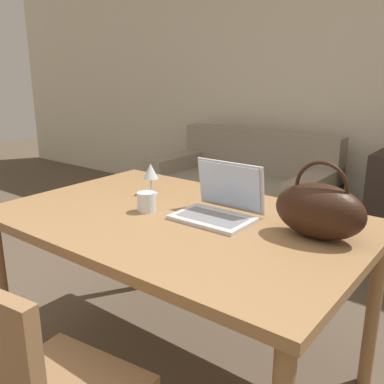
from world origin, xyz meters
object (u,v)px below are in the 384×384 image
Objects in this scene: couch at (242,192)px; drinking_glass at (146,202)px; laptop at (221,203)px; wine_glass at (151,172)px; handbag at (319,210)px.

couch is 2.17m from drinking_glass.
couch is at bearing 109.32° from drinking_glass.
laptop is 0.33m from drinking_glass.
laptop reaches higher than wine_glass.
drinking_glass is at bearing -154.69° from laptop.
laptop is 2.08× the size of wine_glass.
handbag reaches higher than drinking_glass.
handbag reaches higher than laptop.
handbag reaches higher than wine_glass.
handbag is (0.71, 0.17, 0.06)m from drinking_glass.
drinking_glass is (0.70, -1.99, 0.53)m from couch.
laptop is 0.42m from handbag.
couch is 4.92× the size of laptop.
drinking_glass is at bearing -70.68° from couch.
handbag is at bearing -2.73° from wine_glass.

